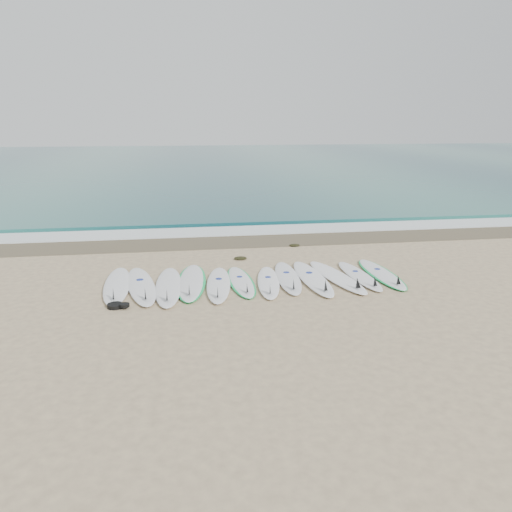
{
  "coord_description": "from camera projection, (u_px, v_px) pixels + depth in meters",
  "views": [
    {
      "loc": [
        -1.62,
        -10.95,
        3.73
      ],
      "look_at": [
        0.17,
        0.9,
        0.4
      ],
      "focal_mm": 35.0,
      "sensor_mm": 36.0,
      "label": 1
    }
  ],
  "objects": [
    {
      "name": "leash_coil",
      "position": [
        117.0,
        306.0,
        10.12
      ],
      "size": [
        0.46,
        0.36,
        0.11
      ],
      "color": "black",
      "rests_on": "ground"
    },
    {
      "name": "surfboard_7",
      "position": [
        288.0,
        278.0,
        11.86
      ],
      "size": [
        0.73,
        2.63,
        0.33
      ],
      "rotation": [
        0.0,
        0.0,
        -0.07
      ],
      "color": "white",
      "rests_on": "ground"
    },
    {
      "name": "surfboard_1",
      "position": [
        141.0,
        286.0,
        11.27
      ],
      "size": [
        1.04,
        2.93,
        0.37
      ],
      "rotation": [
        0.0,
        0.0,
        0.16
      ],
      "color": "white",
      "rests_on": "ground"
    },
    {
      "name": "surfboard_2",
      "position": [
        168.0,
        286.0,
        11.22
      ],
      "size": [
        0.61,
        2.85,
        0.36
      ],
      "rotation": [
        0.0,
        0.0,
        -0.01
      ],
      "color": "white",
      "rests_on": "ground"
    },
    {
      "name": "wave_crest",
      "position": [
        227.0,
        222.0,
        18.32
      ],
      "size": [
        120.0,
        1.0,
        0.1
      ],
      "primitive_type": "cube",
      "color": "#216160",
      "rests_on": "ground"
    },
    {
      "name": "surfboard_3",
      "position": [
        191.0,
        282.0,
        11.57
      ],
      "size": [
        0.85,
        2.82,
        0.35
      ],
      "rotation": [
        0.0,
        0.0,
        -0.07
      ],
      "color": "white",
      "rests_on": "ground"
    },
    {
      "name": "surfboard_9",
      "position": [
        338.0,
        277.0,
        11.9
      ],
      "size": [
        1.04,
        2.82,
        0.35
      ],
      "rotation": [
        0.0,
        0.0,
        0.17
      ],
      "color": "white",
      "rests_on": "ground"
    },
    {
      "name": "surfboard_5",
      "position": [
        241.0,
        282.0,
        11.61
      ],
      "size": [
        0.66,
        2.4,
        0.3
      ],
      "rotation": [
        0.0,
        0.0,
        0.04
      ],
      "color": "white",
      "rests_on": "ground"
    },
    {
      "name": "seaweed_near",
      "position": [
        240.0,
        258.0,
        13.6
      ],
      "size": [
        0.35,
        0.27,
        0.07
      ],
      "primitive_type": "ellipsoid",
      "color": "black",
      "rests_on": "ground"
    },
    {
      "name": "seaweed_far",
      "position": [
        294.0,
        245.0,
        14.99
      ],
      "size": [
        0.32,
        0.25,
        0.06
      ],
      "primitive_type": "ellipsoid",
      "color": "black",
      "rests_on": "ground"
    },
    {
      "name": "surfboard_11",
      "position": [
        382.0,
        274.0,
        12.18
      ],
      "size": [
        0.66,
        2.59,
        0.33
      ],
      "rotation": [
        0.0,
        0.0,
        0.02
      ],
      "color": "white",
      "rests_on": "ground"
    },
    {
      "name": "surfboard_8",
      "position": [
        313.0,
        278.0,
        11.79
      ],
      "size": [
        0.65,
        2.84,
        0.36
      ],
      "rotation": [
        0.0,
        0.0,
        0.02
      ],
      "color": "white",
      "rests_on": "ground"
    },
    {
      "name": "surfboard_0",
      "position": [
        117.0,
        286.0,
        11.28
      ],
      "size": [
        0.72,
        2.83,
        0.36
      ],
      "rotation": [
        0.0,
        0.0,
        0.05
      ],
      "color": "white",
      "rests_on": "ground"
    },
    {
      "name": "surfboard_4",
      "position": [
        219.0,
        285.0,
        11.37
      ],
      "size": [
        0.79,
        2.65,
        0.33
      ],
      "rotation": [
        0.0,
        0.0,
        -0.09
      ],
      "color": "white",
      "rests_on": "ground"
    },
    {
      "name": "surfboard_10",
      "position": [
        360.0,
        276.0,
        12.0
      ],
      "size": [
        0.63,
        2.46,
        0.31
      ],
      "rotation": [
        0.0,
        0.0,
        0.05
      ],
      "color": "white",
      "rests_on": "ground"
    },
    {
      "name": "surfboard_6",
      "position": [
        268.0,
        282.0,
        11.54
      ],
      "size": [
        0.82,
        2.47,
        0.31
      ],
      "rotation": [
        0.0,
        0.0,
        -0.13
      ],
      "color": "white",
      "rests_on": "ground"
    },
    {
      "name": "ocean",
      "position": [
        199.0,
        163.0,
        42.62
      ],
      "size": [
        120.0,
        55.0,
        0.03
      ],
      "primitive_type": "cube",
      "color": "#216160",
      "rests_on": "ground"
    },
    {
      "name": "foam_band",
      "position": [
        231.0,
        231.0,
        16.9
      ],
      "size": [
        120.0,
        1.4,
        0.04
      ],
      "primitive_type": "cube",
      "color": "silver",
      "rests_on": "ground"
    },
    {
      "name": "wet_sand_band",
      "position": [
        235.0,
        241.0,
        15.57
      ],
      "size": [
        120.0,
        1.8,
        0.01
      ],
      "primitive_type": "cube",
      "color": "brown",
      "rests_on": "ground"
    },
    {
      "name": "ground",
      "position": [
        254.0,
        283.0,
        11.66
      ],
      "size": [
        120.0,
        120.0,
        0.0
      ],
      "primitive_type": "plane",
      "color": "tan"
    }
  ]
}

